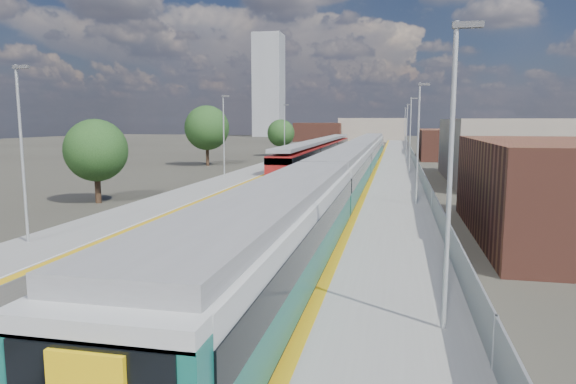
% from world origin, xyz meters
% --- Properties ---
extents(ground, '(320.00, 320.00, 0.00)m').
position_xyz_m(ground, '(0.00, 50.00, 0.00)').
color(ground, '#47443A').
rests_on(ground, ground).
extents(ballast_bed, '(10.50, 155.00, 0.06)m').
position_xyz_m(ballast_bed, '(-2.25, 52.50, 0.03)').
color(ballast_bed, '#565451').
rests_on(ballast_bed, ground).
extents(tracks, '(8.96, 160.00, 0.17)m').
position_xyz_m(tracks, '(-1.65, 54.18, 0.11)').
color(tracks, '#4C3323').
rests_on(tracks, ground).
extents(platform_right, '(4.70, 155.00, 8.52)m').
position_xyz_m(platform_right, '(5.28, 52.49, 0.54)').
color(platform_right, slate).
rests_on(platform_right, ground).
extents(platform_left, '(4.30, 155.00, 8.52)m').
position_xyz_m(platform_left, '(-9.05, 52.49, 0.52)').
color(platform_left, slate).
rests_on(platform_left, ground).
extents(buildings, '(72.00, 185.50, 40.00)m').
position_xyz_m(buildings, '(-18.12, 138.60, 10.70)').
color(buildings, brown).
rests_on(buildings, ground).
extents(green_train, '(3.06, 85.04, 3.37)m').
position_xyz_m(green_train, '(1.50, 37.20, 2.37)').
color(green_train, black).
rests_on(green_train, ground).
extents(red_train, '(2.72, 55.21, 3.43)m').
position_xyz_m(red_train, '(-5.50, 63.29, 2.03)').
color(red_train, black).
rests_on(red_train, ground).
extents(tree_a, '(4.69, 4.69, 6.36)m').
position_xyz_m(tree_a, '(-16.83, 23.88, 4.00)').
color(tree_a, '#382619').
rests_on(tree_a, ground).
extents(tree_b, '(6.14, 6.14, 8.32)m').
position_xyz_m(tree_b, '(-20.38, 56.44, 5.24)').
color(tree_b, '#382619').
rests_on(tree_b, ground).
extents(tree_c, '(4.78, 4.78, 6.47)m').
position_xyz_m(tree_c, '(-14.65, 77.40, 4.07)').
color(tree_c, '#382619').
rests_on(tree_c, ground).
extents(tree_d, '(3.88, 3.88, 5.26)m').
position_xyz_m(tree_d, '(19.59, 71.05, 3.30)').
color(tree_d, '#382619').
rests_on(tree_d, ground).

